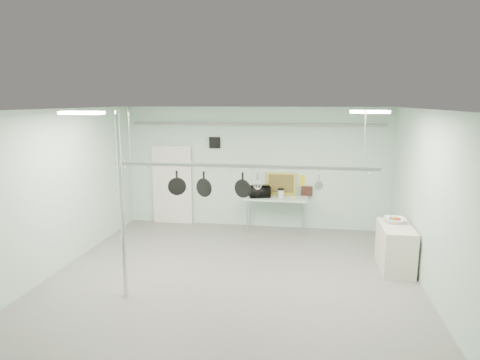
% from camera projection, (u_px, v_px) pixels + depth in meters
% --- Properties ---
extents(floor, '(8.00, 8.00, 0.00)m').
position_uv_depth(floor, '(228.00, 288.00, 7.78)').
color(floor, gray).
rests_on(floor, ground).
extents(ceiling, '(7.00, 8.00, 0.02)m').
position_uv_depth(ceiling, '(227.00, 110.00, 7.20)').
color(ceiling, silver).
rests_on(ceiling, back_wall).
extents(back_wall, '(7.00, 0.02, 3.20)m').
position_uv_depth(back_wall, '(256.00, 168.00, 11.36)').
color(back_wall, '#AFD3BF').
rests_on(back_wall, floor).
extents(right_wall, '(0.02, 8.00, 3.20)m').
position_uv_depth(right_wall, '(439.00, 210.00, 6.95)').
color(right_wall, '#AFD3BF').
rests_on(right_wall, floor).
extents(door, '(1.10, 0.10, 2.20)m').
position_uv_depth(door, '(172.00, 186.00, 11.77)').
color(door, silver).
rests_on(door, floor).
extents(wall_vent, '(0.30, 0.04, 0.30)m').
position_uv_depth(wall_vent, '(215.00, 143.00, 11.40)').
color(wall_vent, black).
rests_on(wall_vent, back_wall).
extents(conduit_pipe, '(6.60, 0.07, 0.07)m').
position_uv_depth(conduit_pipe, '(255.00, 124.00, 11.07)').
color(conduit_pipe, gray).
rests_on(conduit_pipe, back_wall).
extents(chrome_pole, '(0.08, 0.08, 3.20)m').
position_uv_depth(chrome_pole, '(122.00, 207.00, 7.17)').
color(chrome_pole, silver).
rests_on(chrome_pole, floor).
extents(prep_table, '(1.60, 0.70, 0.91)m').
position_uv_depth(prep_table, '(277.00, 200.00, 11.03)').
color(prep_table, '#B0D0BA').
rests_on(prep_table, floor).
extents(side_cabinet, '(0.60, 1.20, 0.90)m').
position_uv_depth(side_cabinet, '(395.00, 248.00, 8.57)').
color(side_cabinet, beige).
rests_on(side_cabinet, floor).
extents(pot_rack, '(4.80, 0.06, 1.00)m').
position_uv_depth(pot_rack, '(242.00, 164.00, 7.63)').
color(pot_rack, '#B7B7BC').
rests_on(pot_rack, ceiling).
extents(light_panel_left, '(0.65, 0.30, 0.05)m').
position_uv_depth(light_panel_left, '(82.00, 113.00, 6.77)').
color(light_panel_left, white).
rests_on(light_panel_left, ceiling).
extents(light_panel_right, '(0.65, 0.30, 0.05)m').
position_uv_depth(light_panel_right, '(370.00, 112.00, 7.42)').
color(light_panel_right, white).
rests_on(light_panel_right, ceiling).
extents(microwave, '(0.60, 0.49, 0.29)m').
position_uv_depth(microwave, '(260.00, 191.00, 11.01)').
color(microwave, black).
rests_on(microwave, prep_table).
extents(coffee_canister, '(0.20, 0.20, 0.19)m').
position_uv_depth(coffee_canister, '(281.00, 193.00, 11.02)').
color(coffee_canister, silver).
rests_on(coffee_canister, prep_table).
extents(painting_large, '(0.78, 0.14, 0.58)m').
position_uv_depth(painting_large, '(281.00, 184.00, 11.24)').
color(painting_large, gold).
rests_on(painting_large, prep_table).
extents(painting_small, '(0.30, 0.09, 0.25)m').
position_uv_depth(painting_small, '(307.00, 191.00, 11.17)').
color(painting_small, '#331711').
rests_on(painting_small, prep_table).
extents(fruit_bowl, '(0.45, 0.45, 0.10)m').
position_uv_depth(fruit_bowl, '(395.00, 220.00, 8.71)').
color(fruit_bowl, white).
rests_on(fruit_bowl, side_cabinet).
extents(skillet_left, '(0.33, 0.15, 0.45)m').
position_uv_depth(skillet_left, '(177.00, 183.00, 7.89)').
color(skillet_left, black).
rests_on(skillet_left, pot_rack).
extents(skillet_mid, '(0.34, 0.19, 0.47)m').
position_uv_depth(skillet_mid, '(204.00, 184.00, 7.81)').
color(skillet_mid, black).
rests_on(skillet_mid, pot_rack).
extents(skillet_right, '(0.33, 0.18, 0.46)m').
position_uv_depth(skillet_right, '(243.00, 185.00, 7.70)').
color(skillet_right, black).
rests_on(skillet_right, pot_rack).
extents(whisk, '(0.20, 0.20, 0.30)m').
position_uv_depth(whisk, '(258.00, 181.00, 7.64)').
color(whisk, '#A6A5AA').
rests_on(whisk, pot_rack).
extents(grater, '(0.09, 0.03, 0.22)m').
position_uv_depth(grater, '(302.00, 180.00, 7.51)').
color(grater, gold).
rests_on(grater, pot_rack).
extents(saucepan, '(0.15, 0.10, 0.28)m').
position_uv_depth(saucepan, '(319.00, 182.00, 7.47)').
color(saucepan, silver).
rests_on(saucepan, pot_rack).
extents(fruit_cluster, '(0.24, 0.24, 0.09)m').
position_uv_depth(fruit_cluster, '(395.00, 218.00, 8.71)').
color(fruit_cluster, '#A60F23').
rests_on(fruit_cluster, fruit_bowl).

